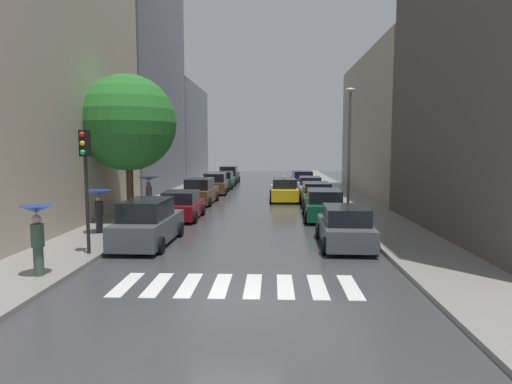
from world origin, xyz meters
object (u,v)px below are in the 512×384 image
at_px(parked_car_left_third, 200,192).
at_px(parked_car_right_nearest, 345,228).
at_px(parked_car_right_fourth, 310,187).
at_px(pedestrian_foreground, 99,200).
at_px(taxi_midroad, 284,190).
at_px(lamp_post_right, 349,140).
at_px(parked_car_right_fifth, 302,180).
at_px(pedestrian_by_kerb, 149,185).
at_px(street_tree_left, 128,123).
at_px(parked_car_left_nearest, 148,224).
at_px(parked_car_left_fifth, 223,180).
at_px(pedestrian_near_tree, 37,227).
at_px(parked_car_right_third, 316,195).
at_px(parked_car_right_second, 324,205).
at_px(parked_car_left_second, 182,206).
at_px(parked_car_left_fourth, 215,184).
at_px(traffic_light_left_corner, 85,164).
at_px(parked_car_left_sixth, 229,175).

xyz_separation_m(parked_car_left_third, parked_car_right_nearest, (7.79, -12.67, -0.07)).
bearing_deg(parked_car_right_fourth, pedestrian_foreground, 147.94).
height_order(taxi_midroad, lamp_post_right, lamp_post_right).
distance_m(parked_car_right_fifth, taxi_midroad, 10.09).
relative_size(pedestrian_by_kerb, street_tree_left, 0.27).
height_order(parked_car_left_nearest, taxi_midroad, parked_car_left_nearest).
xyz_separation_m(parked_car_left_fifth, pedestrian_near_tree, (-2.07, -29.32, 0.85)).
bearing_deg(parked_car_right_third, pedestrian_by_kerb, 113.62).
xyz_separation_m(parked_car_right_second, taxi_midroad, (-1.93, 8.00, 0.01)).
relative_size(parked_car_left_second, parked_car_right_fifth, 0.86).
bearing_deg(parked_car_right_fifth, parked_car_left_fifth, 86.49).
xyz_separation_m(parked_car_right_third, lamp_post_right, (1.68, -2.46, 3.55)).
distance_m(parked_car_right_second, parked_car_right_third, 5.43).
height_order(parked_car_left_fourth, traffic_light_left_corner, traffic_light_left_corner).
relative_size(parked_car_right_second, taxi_midroad, 1.01).
height_order(parked_car_left_fourth, parked_car_left_fifth, parked_car_left_fourth).
xyz_separation_m(parked_car_left_second, parked_car_right_second, (7.65, 0.31, 0.04)).
distance_m(parked_car_left_fourth, parked_car_right_fifth, 9.12).
bearing_deg(pedestrian_foreground, parked_car_left_third, -59.21).
xyz_separation_m(parked_car_left_second, traffic_light_left_corner, (-1.55, -8.33, 2.56)).
xyz_separation_m(parked_car_left_fourth, pedestrian_near_tree, (-1.99, -24.10, 0.79)).
height_order(parked_car_left_fourth, street_tree_left, street_tree_left).
height_order(street_tree_left, traffic_light_left_corner, street_tree_left).
height_order(parked_car_left_sixth, pedestrian_by_kerb, pedestrian_by_kerb).
height_order(parked_car_left_nearest, parked_car_left_fourth, parked_car_left_nearest).
distance_m(parked_car_left_sixth, parked_car_right_nearest, 31.01).
relative_size(pedestrian_foreground, traffic_light_left_corner, 0.43).
height_order(parked_car_left_fourth, pedestrian_by_kerb, pedestrian_by_kerb).
bearing_deg(pedestrian_foreground, street_tree_left, -47.69).
relative_size(parked_car_left_fourth, parked_car_left_sixth, 0.98).
height_order(parked_car_left_third, parked_car_right_fifth, parked_car_left_third).
xyz_separation_m(parked_car_right_fourth, traffic_light_left_corner, (-9.38, -19.90, 2.56)).
height_order(parked_car_left_fifth, street_tree_left, street_tree_left).
relative_size(parked_car_left_sixth, parked_car_right_nearest, 1.07).
distance_m(parked_car_left_third, lamp_post_right, 10.63).
relative_size(parked_car_left_second, street_tree_left, 0.55).
bearing_deg(taxi_midroad, parked_car_right_third, -141.77).
height_order(parked_car_left_third, parked_car_right_fourth, parked_car_left_third).
relative_size(parked_car_left_fourth, taxi_midroad, 0.96).
relative_size(parked_car_right_fifth, pedestrian_by_kerb, 2.34).
xyz_separation_m(parked_car_right_second, pedestrian_by_kerb, (-9.78, 1.02, 0.94)).
relative_size(traffic_light_left_corner, lamp_post_right, 0.60).
relative_size(parked_car_left_sixth, parked_car_right_second, 0.96).
bearing_deg(parked_car_left_fifth, parked_car_left_nearest, 179.52).
bearing_deg(parked_car_right_fifth, parked_car_right_nearest, 177.74).
bearing_deg(parked_car_right_third, parked_car_right_second, 178.27).
distance_m(taxi_midroad, pedestrian_foreground, 15.39).
height_order(parked_car_right_fifth, pedestrian_foreground, pedestrian_foreground).
distance_m(parked_car_left_second, parked_car_left_sixth, 23.89).
bearing_deg(parked_car_right_fourth, parked_car_left_sixth, 32.81).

